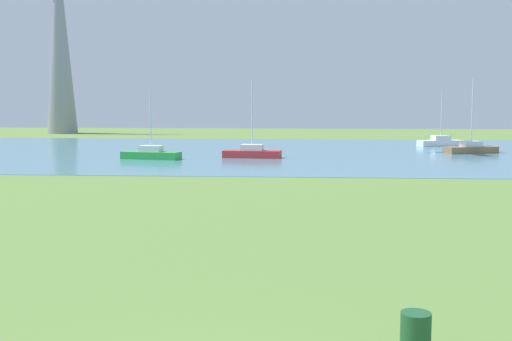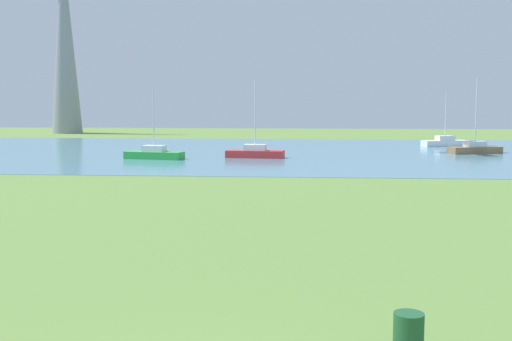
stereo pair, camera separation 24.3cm
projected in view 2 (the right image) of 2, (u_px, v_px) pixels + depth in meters
The scene contains 8 objects.
ground_plane at pixel (270, 197), 30.94m from camera, with size 160.00×160.00×0.00m, color olive.
litter_bin at pixel (408, 334), 11.52m from camera, with size 0.56×0.56×0.80m, color #1E512D.
water_surface at pixel (288, 152), 58.68m from camera, with size 140.00×40.00×0.02m, color teal.
sailboat_brown at pixel (475, 149), 56.65m from camera, with size 5.03×2.97×6.69m.
sailboat_red at pixel (255, 152), 52.34m from camera, with size 4.92×1.97×6.44m.
sailboat_green at pixel (154, 154), 51.13m from camera, with size 5.00×2.44×5.75m.
sailboat_white at pixel (445, 142), 65.94m from camera, with size 5.03×2.86×5.62m.
electricity_pylon at pixel (65, 35), 92.29m from camera, with size 6.40×4.40×28.87m.
Camera 2 is at (1.82, -8.57, 4.64)m, focal length 44.15 mm.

